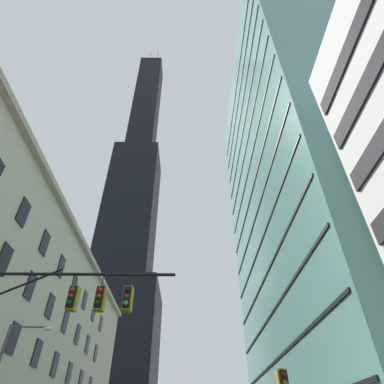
# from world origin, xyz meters

# --- Properties ---
(dark_skyscraper) EXTENTS (26.94, 26.94, 200.20)m
(dark_skyscraper) POSITION_xyz_m (-20.27, 94.33, 60.72)
(dark_skyscraper) COLOR black
(dark_skyscraper) RESTS_ON ground
(glass_office_midrise) EXTENTS (17.59, 34.63, 58.55)m
(glass_office_midrise) POSITION_xyz_m (19.74, 24.26, 29.28)
(glass_office_midrise) COLOR slate
(glass_office_midrise) RESTS_ON ground
(traffic_signal_mast) EXTENTS (8.76, 0.63, 7.82)m
(traffic_signal_mast) POSITION_xyz_m (-2.87, 5.12, 5.91)
(traffic_signal_mast) COLOR black
(traffic_signal_mast) RESTS_ON sidewalk_left
(street_lamppost) EXTENTS (2.56, 0.32, 7.13)m
(street_lamppost) POSITION_xyz_m (-7.42, 11.20, 4.45)
(street_lamppost) COLOR #47474C
(street_lamppost) RESTS_ON sidewalk_left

